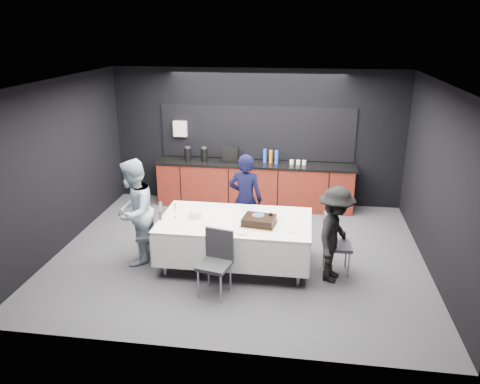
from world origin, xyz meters
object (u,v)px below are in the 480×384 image
(plate_stack, at_px, (196,214))
(chair_near, at_px, (217,257))
(cake_assembly, at_px, (259,221))
(person_left, at_px, (134,212))
(chair_left, at_px, (155,230))
(champagne_flute, at_px, (175,208))
(party_table, at_px, (235,228))
(chair_right, at_px, (332,240))
(person_center, at_px, (245,199))
(person_right, at_px, (335,235))

(plate_stack, height_order, chair_near, chair_near)
(cake_assembly, distance_m, plate_stack, 1.02)
(chair_near, relative_size, person_left, 0.55)
(chair_left, xyz_separation_m, chair_near, (1.15, -0.79, 0.00))
(champagne_flute, bearing_deg, chair_left, 174.11)
(chair_near, height_order, person_left, person_left)
(party_table, distance_m, chair_near, 0.83)
(chair_right, bearing_deg, chair_near, -154.01)
(party_table, xyz_separation_m, plate_stack, (-0.62, 0.00, 0.19))
(chair_left, distance_m, person_left, 0.43)
(person_center, bearing_deg, plate_stack, 58.64)
(cake_assembly, height_order, champagne_flute, champagne_flute)
(person_right, bearing_deg, person_center, 71.22)
(chair_near, distance_m, person_left, 1.64)
(cake_assembly, bearing_deg, plate_stack, 172.10)
(person_left, height_order, person_right, person_left)
(chair_left, xyz_separation_m, person_left, (-0.29, -0.07, 0.31))
(chair_right, bearing_deg, champagne_flute, -179.02)
(chair_near, relative_size, person_right, 0.64)
(chair_left, height_order, chair_right, same)
(cake_assembly, height_order, person_center, person_center)
(cake_assembly, distance_m, chair_near, 0.90)
(chair_right, xyz_separation_m, person_center, (-1.44, 0.87, 0.26))
(person_center, height_order, person_left, person_left)
(chair_left, bearing_deg, party_table, 0.97)
(cake_assembly, relative_size, chair_right, 0.60)
(chair_left, height_order, person_left, person_left)
(person_left, bearing_deg, chair_right, 91.23)
(chair_left, relative_size, person_center, 0.58)
(party_table, height_order, person_center, person_center)
(cake_assembly, height_order, chair_right, cake_assembly)
(person_center, height_order, person_right, person_center)
(cake_assembly, height_order, chair_near, cake_assembly)
(person_center, bearing_deg, chair_left, 39.94)
(party_table, bearing_deg, person_center, 87.09)
(cake_assembly, bearing_deg, party_table, 160.13)
(chair_right, xyz_separation_m, person_left, (-3.07, -0.07, 0.31))
(champagne_flute, distance_m, person_left, 0.66)
(plate_stack, bearing_deg, champagne_flute, -169.02)
(chair_left, xyz_separation_m, person_center, (1.34, 0.88, 0.26))
(plate_stack, distance_m, chair_left, 0.73)
(plate_stack, relative_size, chair_near, 0.22)
(person_left, distance_m, person_right, 3.09)
(champagne_flute, distance_m, chair_right, 2.45)
(plate_stack, relative_size, person_right, 0.14)
(person_right, bearing_deg, champagne_flute, 103.86)
(chair_near, xyz_separation_m, person_center, (0.19, 1.66, 0.26))
(champagne_flute, bearing_deg, person_right, -3.92)
(cake_assembly, xyz_separation_m, champagne_flute, (-1.32, 0.08, 0.10))
(chair_right, xyz_separation_m, chair_near, (-1.62, -0.79, 0.00))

